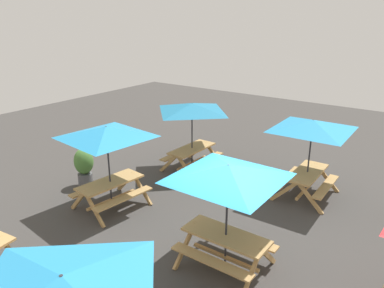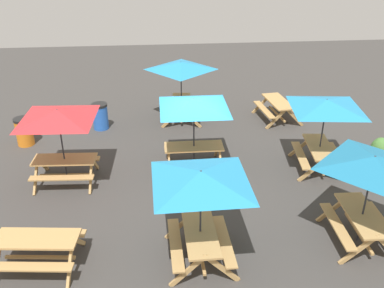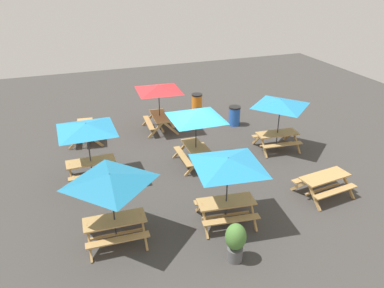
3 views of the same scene
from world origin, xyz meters
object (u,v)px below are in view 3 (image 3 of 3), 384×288
Objects in this scene: picnic_table_0 at (324,181)px; picnic_table_2 at (110,184)px; trash_bin_blue at (234,116)px; picnic_table_4 at (228,167)px; picnic_table_6 at (159,91)px; picnic_table_3 at (280,106)px; picnic_table_5 at (196,119)px; potted_plant_0 at (235,241)px; picnic_table_1 at (85,129)px; trash_bin_orange at (197,103)px; picnic_table_7 at (87,131)px.

picnic_table_2 is at bearing -6.84° from picnic_table_0.
trash_bin_blue is (-7.08, -6.77, -1.49)m from picnic_table_2.
picnic_table_6 is at bearing -82.74° from picnic_table_4.
picnic_table_2 is at bearing -21.37° from picnic_table_6.
picnic_table_6 is (4.30, -3.70, 0.00)m from picnic_table_3.
picnic_table_5 and picnic_table_6 have the same top height.
potted_plant_0 is (-2.97, 1.91, -1.32)m from picnic_table_2.
picnic_table_2 is 0.83× the size of picnic_table_5.
picnic_table_1 is 0.83× the size of picnic_table_2.
trash_bin_orange is at bearing 128.15° from picnic_table_6.
trash_bin_orange is at bearing -65.92° from trash_bin_blue.
picnic_table_5 is at bearing -52.74° from picnic_table_0.
trash_bin_blue is (-7.26, 0.63, -0.07)m from picnic_table_1.
picnic_table_6 is (-3.55, -0.01, 1.43)m from picnic_table_1.
picnic_table_4 is 0.99× the size of picnic_table_6.
picnic_table_2 is 11.10m from trash_bin_orange.
picnic_table_1 is 0.83× the size of picnic_table_3.
picnic_table_2 reaches higher than trash_bin_orange.
picnic_table_6 is (0.47, -3.81, 0.00)m from picnic_table_5.
picnic_table_7 is at bearing -93.21° from picnic_table_5.
trash_bin_orange is 2.70m from trash_bin_blue.
trash_bin_blue is at bearing 114.08° from trash_bin_orange.
picnic_table_6 is at bearing -172.64° from picnic_table_5.
picnic_table_2 is 3.77m from potted_plant_0.
picnic_table_2 and picnic_table_4 have the same top height.
trash_bin_blue reaches higher than picnic_table_1.
picnic_table_0 is 0.69× the size of picnic_table_5.
picnic_table_6 is at bearing -9.75° from trash_bin_blue.
picnic_table_6 is (-3.37, -7.41, 0.00)m from picnic_table_2.
picnic_table_1 is at bearing -57.94° from picnic_table_4.
picnic_table_4 reaches higher than picnic_table_0.
picnic_table_3 is 5.79m from picnic_table_4.
trash_bin_orange reaches higher than picnic_table_1.
picnic_table_2 is at bearing 57.11° from trash_bin_orange.
trash_bin_orange is (-2.14, -5.64, -1.49)m from picnic_table_5.
picnic_table_5 reaches higher than picnic_table_1.
picnic_table_2 is 8.13m from picnic_table_6.
picnic_table_1 is at bearing -20.70° from picnic_table_3.
picnic_table_2 is 3.86m from picnic_table_7.
picnic_table_1 is 0.68× the size of picnic_table_5.
picnic_table_1 is at bearing -92.59° from picnic_table_7.
picnic_table_0 is 1.99× the size of trash_bin_blue.
picnic_table_1 is at bearing -133.13° from picnic_table_5.
picnic_table_6 reaches higher than trash_bin_orange.
picnic_table_6 is (3.95, -7.42, 1.43)m from picnic_table_0.
picnic_table_2 reaches higher than picnic_table_1.
picnic_table_6 is at bearing -92.46° from potted_plant_0.
picnic_table_6 is 1.00× the size of picnic_table_7.
picnic_table_7 reaches higher than trash_bin_orange.
picnic_table_2 is 2.38× the size of trash_bin_orange.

